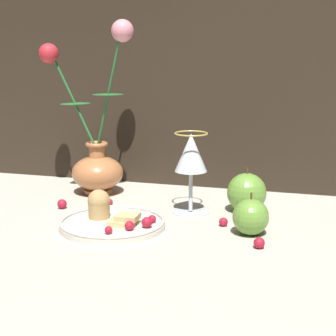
% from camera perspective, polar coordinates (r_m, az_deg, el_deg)
% --- Properties ---
extents(ground_plane, '(2.40, 2.40, 0.00)m').
position_cam_1_polar(ground_plane, '(1.09, -2.34, -5.42)').
color(ground_plane, '#B7B2A3').
rests_on(ground_plane, ground).
extents(vase, '(0.21, 0.12, 0.39)m').
position_cam_1_polar(vase, '(1.28, -7.29, 1.60)').
color(vase, '#B77042').
rests_on(vase, ground_plane).
extents(plate_with_pastries, '(0.20, 0.20, 0.07)m').
position_cam_1_polar(plate_with_pastries, '(1.06, -5.80, -5.28)').
color(plate_with_pastries, silver).
rests_on(plate_with_pastries, ground_plane).
extents(wine_glass, '(0.08, 0.08, 0.16)m').
position_cam_1_polar(wine_glass, '(1.12, 2.35, 1.16)').
color(wine_glass, silver).
rests_on(wine_glass, ground_plane).
extents(apple_beside_vase, '(0.07, 0.07, 0.08)m').
position_cam_1_polar(apple_beside_vase, '(1.02, 8.40, -4.93)').
color(apple_beside_vase, '#669938').
rests_on(apple_beside_vase, ground_plane).
extents(apple_near_glass, '(0.08, 0.08, 0.09)m').
position_cam_1_polar(apple_near_glass, '(1.15, 7.99, -2.51)').
color(apple_near_glass, '#669938').
rests_on(apple_near_glass, ground_plane).
extents(berry_near_plate, '(0.02, 0.02, 0.02)m').
position_cam_1_polar(berry_near_plate, '(0.96, 9.25, -7.52)').
color(berry_near_plate, '#AD192D').
rests_on(berry_near_plate, ground_plane).
extents(berry_front_center, '(0.02, 0.02, 0.02)m').
position_cam_1_polar(berry_front_center, '(1.19, -10.71, -3.61)').
color(berry_front_center, '#AD192D').
rests_on(berry_front_center, ground_plane).
extents(berry_by_glass_stem, '(0.02, 0.02, 0.02)m').
position_cam_1_polar(berry_by_glass_stem, '(1.06, 5.65, -5.47)').
color(berry_by_glass_stem, '#AD192D').
rests_on(berry_by_glass_stem, ground_plane).
extents(berry_under_candlestick, '(0.02, 0.02, 0.02)m').
position_cam_1_polar(berry_under_candlestick, '(1.20, -6.00, -3.50)').
color(berry_under_candlestick, '#AD192D').
rests_on(berry_under_candlestick, ground_plane).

